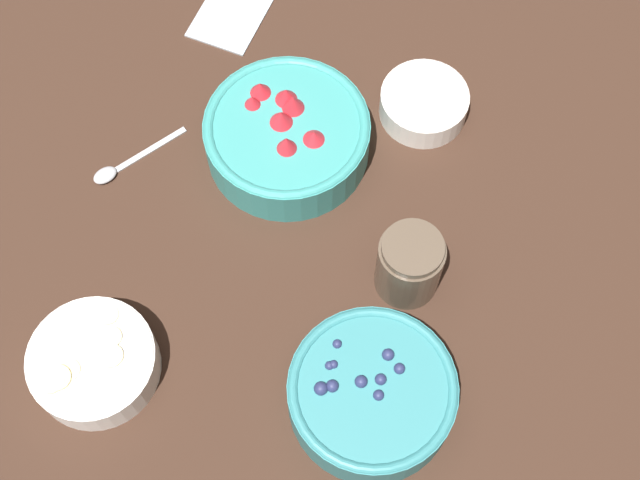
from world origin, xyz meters
TOP-DOWN VIEW (x-y plane):
  - ground_plane at (0.00, 0.00)m, footprint 4.00×4.00m
  - bowl_strawberries at (-0.11, -0.01)m, footprint 0.21×0.21m
  - bowl_blueberries at (0.16, 0.21)m, footprint 0.19×0.19m
  - bowl_bananas at (0.25, -0.09)m, footprint 0.15×0.15m
  - bowl_cream at (-0.24, 0.13)m, footprint 0.12×0.12m
  - jar_chocolate at (-0.00, 0.19)m, footprint 0.08×0.08m
  - napkin at (-0.29, -0.18)m, footprint 0.13×0.09m
  - spoon at (-0.00, -0.20)m, footprint 0.13×0.08m

SIDE VIEW (x-z plane):
  - ground_plane at x=0.00m, z-range 0.00..0.00m
  - napkin at x=-0.29m, z-range 0.00..0.01m
  - spoon at x=0.00m, z-range 0.00..0.01m
  - bowl_cream at x=-0.24m, z-range 0.00..0.05m
  - bowl_bananas at x=0.25m, z-range 0.00..0.05m
  - bowl_blueberries at x=0.16m, z-range 0.00..0.07m
  - bowl_strawberries at x=-0.11m, z-range 0.00..0.08m
  - jar_chocolate at x=0.00m, z-range 0.00..0.10m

